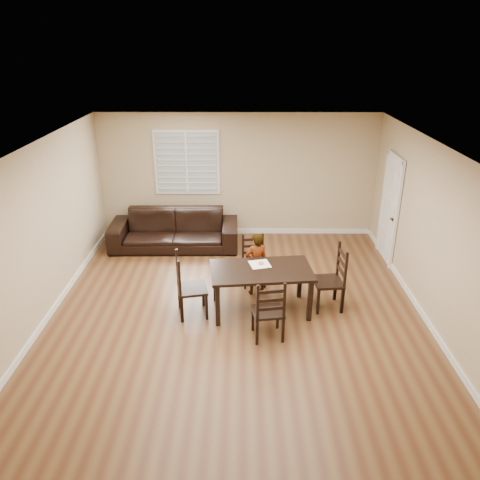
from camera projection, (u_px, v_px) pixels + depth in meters
name	position (u px, v px, depth m)	size (l,w,h in m)	color
ground	(236.00, 316.00, 7.51)	(7.00, 7.00, 0.00)	brown
room	(238.00, 207.00, 6.95)	(6.04, 7.04, 2.72)	tan
dining_table	(261.00, 274.00, 7.43)	(1.68, 1.06, 0.75)	black
chair_near	(253.00, 261.00, 8.45)	(0.45, 0.43, 0.91)	black
chair_far	(270.00, 315.00, 6.74)	(0.50, 0.48, 0.98)	black
chair_left	(184.00, 288.00, 7.37)	(0.54, 0.56, 1.07)	black
chair_right	(336.00, 280.00, 7.60)	(0.50, 0.53, 1.09)	black
child	(256.00, 264.00, 8.00)	(0.41, 0.27, 1.13)	gray
napkin	(260.00, 264.00, 7.56)	(0.31, 0.31, 0.00)	#F0E2CF
donut	(261.00, 263.00, 7.55)	(0.09, 0.09, 0.03)	#C38146
sofa	(174.00, 230.00, 9.86)	(2.67, 1.04, 0.78)	black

